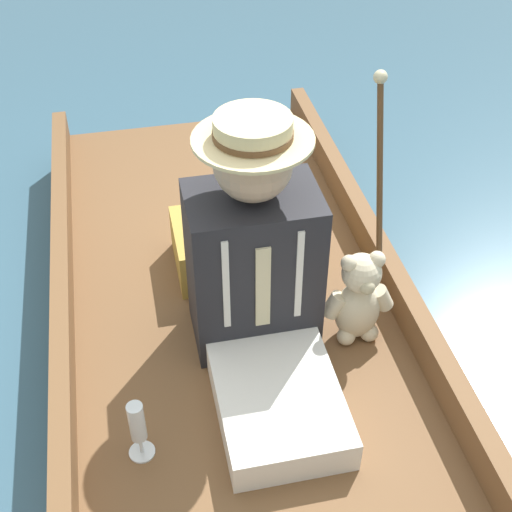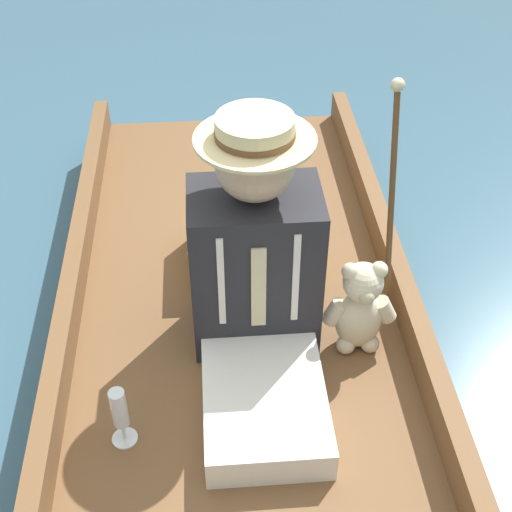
{
  "view_description": "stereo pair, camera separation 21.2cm",
  "coord_description": "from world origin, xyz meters",
  "views": [
    {
      "loc": [
        0.28,
        1.67,
        1.88
      ],
      "look_at": [
        -0.05,
        0.08,
        0.5
      ],
      "focal_mm": 50.0,
      "sensor_mm": 36.0,
      "label": 1
    },
    {
      "loc": [
        0.07,
        1.7,
        1.88
      ],
      "look_at": [
        -0.05,
        0.08,
        0.5
      ],
      "focal_mm": 50.0,
      "sensor_mm": 36.0,
      "label": 2
    }
  ],
  "objects": [
    {
      "name": "teddy_bear",
      "position": [
        -0.38,
        0.13,
        0.31
      ],
      "size": [
        0.24,
        0.14,
        0.35
      ],
      "color": "beige",
      "rests_on": "punt_boat"
    },
    {
      "name": "seat_cushion",
      "position": [
        -0.06,
        -0.31,
        0.24
      ],
      "size": [
        0.45,
        0.32,
        0.18
      ],
      "color": "#B7933D",
      "rests_on": "punt_boat"
    },
    {
      "name": "punt_boat",
      "position": [
        0.0,
        0.0,
        0.08
      ],
      "size": [
        1.19,
        2.76,
        0.27
      ],
      "color": "brown",
      "rests_on": "ground_plane"
    },
    {
      "name": "walking_cane",
      "position": [
        -0.49,
        -0.11,
        0.61
      ],
      "size": [
        0.04,
        0.27,
        0.78
      ],
      "color": "brown",
      "rests_on": "punt_boat"
    },
    {
      "name": "ground_plane",
      "position": [
        0.0,
        0.0,
        0.0
      ],
      "size": [
        16.0,
        16.0,
        0.0
      ],
      "primitive_type": "plane",
      "color": "#385B70"
    },
    {
      "name": "seated_person",
      "position": [
        -0.05,
        0.11,
        0.45
      ],
      "size": [
        0.4,
        0.76,
        0.8
      ],
      "rotation": [
        0.0,
        0.0,
        0.08
      ],
      "color": "white",
      "rests_on": "punt_boat"
    },
    {
      "name": "wine_glass",
      "position": [
        0.36,
        0.44,
        0.27
      ],
      "size": [
        0.07,
        0.07,
        0.21
      ],
      "color": "silver",
      "rests_on": "punt_boat"
    }
  ]
}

